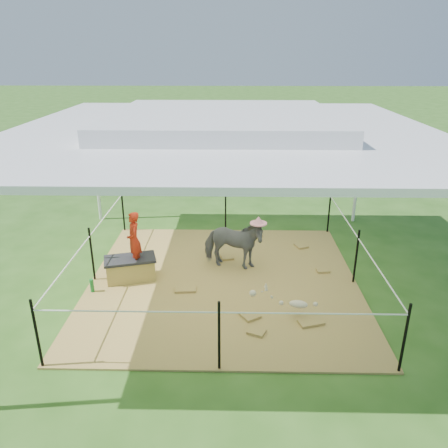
{
  "coord_description": "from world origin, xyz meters",
  "views": [
    {
      "loc": [
        0.15,
        -6.69,
        3.76
      ],
      "look_at": [
        0.0,
        0.6,
        0.85
      ],
      "focal_mm": 35.0,
      "sensor_mm": 36.0,
      "label": 1
    }
  ],
  "objects_px": {
    "straw_bale": "(131,269)",
    "trash_barrel": "(355,166)",
    "woman": "(134,234)",
    "distant_person": "(295,154)",
    "picnic_table_near": "(271,155)",
    "foal": "(299,303)",
    "picnic_table_far": "(383,148)",
    "pony": "(233,244)",
    "green_bottle": "(92,286)"
  },
  "relations": [
    {
      "from": "pony",
      "to": "woman",
      "type": "bearing_deg",
      "value": 117.33
    },
    {
      "from": "foal",
      "to": "woman",
      "type": "bearing_deg",
      "value": 168.74
    },
    {
      "from": "pony",
      "to": "picnic_table_far",
      "type": "xyz_separation_m",
      "value": [
        5.58,
        9.02,
        -0.13
      ]
    },
    {
      "from": "foal",
      "to": "picnic_table_far",
      "type": "height_order",
      "value": "picnic_table_far"
    },
    {
      "from": "picnic_table_near",
      "to": "distant_person",
      "type": "xyz_separation_m",
      "value": [
        0.7,
        -0.77,
        0.2
      ]
    },
    {
      "from": "straw_bale",
      "to": "green_bottle",
      "type": "relative_size",
      "value": 3.6
    },
    {
      "from": "pony",
      "to": "foal",
      "type": "relative_size",
      "value": 1.36
    },
    {
      "from": "distant_person",
      "to": "picnic_table_near",
      "type": "bearing_deg",
      "value": -51.46
    },
    {
      "from": "picnic_table_far",
      "to": "distant_person",
      "type": "xyz_separation_m",
      "value": [
        -3.54,
        -1.81,
        0.17
      ]
    },
    {
      "from": "straw_bale",
      "to": "trash_barrel",
      "type": "bearing_deg",
      "value": 49.23
    },
    {
      "from": "woman",
      "to": "trash_barrel",
      "type": "relative_size",
      "value": 1.02
    },
    {
      "from": "pony",
      "to": "foal",
      "type": "bearing_deg",
      "value": -135.4
    },
    {
      "from": "trash_barrel",
      "to": "picnic_table_far",
      "type": "height_order",
      "value": "trash_barrel"
    },
    {
      "from": "picnic_table_far",
      "to": "distant_person",
      "type": "relative_size",
      "value": 1.65
    },
    {
      "from": "foal",
      "to": "trash_barrel",
      "type": "distance_m",
      "value": 7.96
    },
    {
      "from": "green_bottle",
      "to": "straw_bale",
      "type": "bearing_deg",
      "value": 39.29
    },
    {
      "from": "foal",
      "to": "trash_barrel",
      "type": "height_order",
      "value": "trash_barrel"
    },
    {
      "from": "foal",
      "to": "picnic_table_near",
      "type": "relative_size",
      "value": 0.5
    },
    {
      "from": "foal",
      "to": "picnic_table_far",
      "type": "distance_m",
      "value": 11.52
    },
    {
      "from": "straw_bale",
      "to": "trash_barrel",
      "type": "height_order",
      "value": "trash_barrel"
    },
    {
      "from": "straw_bale",
      "to": "foal",
      "type": "xyz_separation_m",
      "value": [
        2.76,
        -1.09,
        0.05
      ]
    },
    {
      "from": "foal",
      "to": "trash_barrel",
      "type": "relative_size",
      "value": 0.87
    },
    {
      "from": "woman",
      "to": "trash_barrel",
      "type": "bearing_deg",
      "value": 124.02
    },
    {
      "from": "distant_person",
      "to": "picnic_table_far",
      "type": "bearing_deg",
      "value": -156.68
    },
    {
      "from": "foal",
      "to": "distant_person",
      "type": "height_order",
      "value": "distant_person"
    },
    {
      "from": "woman",
      "to": "picnic_table_near",
      "type": "height_order",
      "value": "woman"
    },
    {
      "from": "picnic_table_near",
      "to": "green_bottle",
      "type": "bearing_deg",
      "value": -110.87
    },
    {
      "from": "picnic_table_near",
      "to": "straw_bale",
      "type": "bearing_deg",
      "value": -108.73
    },
    {
      "from": "trash_barrel",
      "to": "foal",
      "type": "bearing_deg",
      "value": -110.13
    },
    {
      "from": "straw_bale",
      "to": "picnic_table_near",
      "type": "relative_size",
      "value": 0.49
    },
    {
      "from": "trash_barrel",
      "to": "distant_person",
      "type": "bearing_deg",
      "value": 142.63
    },
    {
      "from": "green_bottle",
      "to": "trash_barrel",
      "type": "relative_size",
      "value": 0.24
    },
    {
      "from": "foal",
      "to": "green_bottle",
      "type": "bearing_deg",
      "value": -179.92
    },
    {
      "from": "straw_bale",
      "to": "distant_person",
      "type": "height_order",
      "value": "distant_person"
    },
    {
      "from": "woman",
      "to": "picnic_table_far",
      "type": "relative_size",
      "value": 0.54
    },
    {
      "from": "pony",
      "to": "distant_person",
      "type": "xyz_separation_m",
      "value": [
        2.04,
        7.21,
        0.04
      ]
    },
    {
      "from": "woman",
      "to": "picnic_table_far",
      "type": "xyz_separation_m",
      "value": [
        7.25,
        9.48,
        -0.5
      ]
    },
    {
      "from": "foal",
      "to": "straw_bale",
      "type": "bearing_deg",
      "value": 169.47
    },
    {
      "from": "straw_bale",
      "to": "woman",
      "type": "relative_size",
      "value": 0.83
    },
    {
      "from": "green_bottle",
      "to": "distant_person",
      "type": "bearing_deg",
      "value": 61.71
    },
    {
      "from": "pony",
      "to": "picnic_table_near",
      "type": "bearing_deg",
      "value": 2.61
    },
    {
      "from": "woman",
      "to": "foal",
      "type": "height_order",
      "value": "woman"
    },
    {
      "from": "woman",
      "to": "picnic_table_near",
      "type": "xyz_separation_m",
      "value": [
        3.02,
        8.43,
        -0.53
      ]
    },
    {
      "from": "straw_bale",
      "to": "woman",
      "type": "xyz_separation_m",
      "value": [
        0.1,
        -0.0,
        0.67
      ]
    },
    {
      "from": "straw_bale",
      "to": "trash_barrel",
      "type": "distance_m",
      "value": 8.43
    },
    {
      "from": "woman",
      "to": "green_bottle",
      "type": "relative_size",
      "value": 4.32
    },
    {
      "from": "woman",
      "to": "distant_person",
      "type": "distance_m",
      "value": 8.52
    },
    {
      "from": "picnic_table_far",
      "to": "picnic_table_near",
      "type": "bearing_deg",
      "value": -155.84
    },
    {
      "from": "foal",
      "to": "picnic_table_far",
      "type": "bearing_deg",
      "value": 77.61
    },
    {
      "from": "straw_bale",
      "to": "picnic_table_near",
      "type": "distance_m",
      "value": 8.99
    }
  ]
}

